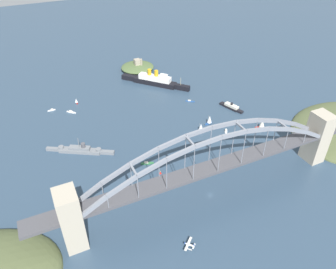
% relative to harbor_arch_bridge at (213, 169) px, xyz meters
% --- Properties ---
extents(ground_plane, '(1400.00, 1400.00, 0.00)m').
position_rel_harbor_arch_bridge_xyz_m(ground_plane, '(-0.00, -0.00, -27.38)').
color(ground_plane, '#2D4256').
extents(harbor_arch_bridge, '(277.81, 17.90, 63.33)m').
position_rel_harbor_arch_bridge_xyz_m(harbor_arch_bridge, '(0.00, 0.00, 0.00)').
color(harbor_arch_bridge, '#ADA38E').
rests_on(harbor_arch_bridge, ground).
extents(ocean_liner, '(68.30, 74.24, 19.98)m').
position_rel_harbor_arch_bridge_xyz_m(ocean_liner, '(36.77, 198.95, -21.56)').
color(ocean_liner, black).
rests_on(ocean_liner, ground).
extents(naval_cruiser, '(58.32, 36.43, 16.17)m').
position_rel_harbor_arch_bridge_xyz_m(naval_cruiser, '(-82.19, 99.48, -24.71)').
color(naval_cruiser, slate).
rests_on(naval_cruiser, ground).
extents(harbor_ferry_steamer, '(14.68, 30.33, 7.50)m').
position_rel_harbor_arch_bridge_xyz_m(harbor_ferry_steamer, '(92.20, 106.07, -25.15)').
color(harbor_ferry_steamer, black).
rests_on(harbor_ferry_steamer, ground).
extents(fort_island_mid_harbor, '(45.64, 44.63, 16.67)m').
position_rel_harbor_arch_bridge_xyz_m(fort_island_mid_harbor, '(32.77, 250.64, -22.99)').
color(fort_island_mid_harbor, '#4C6038').
rests_on(fort_island_mid_harbor, ground).
extents(seaplane_taxiing_near_bridge, '(9.95, 9.58, 4.99)m').
position_rel_harbor_arch_bridge_xyz_m(seaplane_taxiing_near_bridge, '(-38.84, -36.42, -25.16)').
color(seaplane_taxiing_near_bridge, '#B7B7B2').
rests_on(seaplane_taxiing_near_bridge, ground).
extents(small_boat_0, '(6.47, 8.42, 2.00)m').
position_rel_harbor_arch_bridge_xyz_m(small_boat_0, '(61.18, 69.52, -26.68)').
color(small_boat_0, silver).
rests_on(small_boat_0, ground).
extents(small_boat_1, '(5.32, 6.34, 7.36)m').
position_rel_harbor_arch_bridge_xyz_m(small_boat_1, '(2.44, 31.74, -23.97)').
color(small_boat_1, silver).
rests_on(small_boat_1, ground).
extents(small_boat_2, '(9.40, 7.71, 1.99)m').
position_rel_harbor_arch_bridge_xyz_m(small_boat_2, '(56.89, 140.34, -26.68)').
color(small_boat_2, '#234C8C').
rests_on(small_boat_2, ground).
extents(small_boat_3, '(8.85, 5.12, 9.30)m').
position_rel_harbor_arch_bridge_xyz_m(small_boat_3, '(38.40, 82.44, -23.08)').
color(small_boat_3, '#234C8C').
rests_on(small_boat_3, ground).
extents(small_boat_4, '(8.71, 2.05, 2.12)m').
position_rel_harbor_arch_bridge_xyz_m(small_boat_4, '(-94.89, 188.95, -26.64)').
color(small_boat_4, silver).
rests_on(small_boat_4, ground).
extents(small_boat_5, '(9.35, 8.99, 2.32)m').
position_rel_harbor_arch_bridge_xyz_m(small_boat_5, '(-75.84, 175.29, -26.57)').
color(small_boat_5, silver).
rests_on(small_boat_5, ground).
extents(small_boat_6, '(9.20, 5.62, 11.12)m').
position_rel_harbor_arch_bridge_xyz_m(small_boat_6, '(53.19, 89.89, -22.17)').
color(small_boat_6, '#234C8C').
rests_on(small_boat_6, ground).
extents(small_boat_7, '(11.56, 5.06, 2.20)m').
position_rel_harbor_arch_bridge_xyz_m(small_boat_7, '(-31.88, 57.07, -26.57)').
color(small_boat_7, '#2D6B3D').
rests_on(small_boat_7, ground).
extents(small_boat_8, '(9.93, 7.88, 11.67)m').
position_rel_harbor_arch_bridge_xyz_m(small_boat_8, '(98.18, 59.34, -22.02)').
color(small_boat_8, '#B2231E').
rests_on(small_boat_8, ground).
extents(small_boat_9, '(3.64, 6.27, 6.57)m').
position_rel_harbor_arch_bridge_xyz_m(small_boat_9, '(-65.60, 193.81, -24.27)').
color(small_boat_9, '#B2231E').
rests_on(small_boat_9, ground).
extents(channel_marker_buoy, '(2.20, 2.20, 2.75)m').
position_rel_harbor_arch_bridge_xyz_m(channel_marker_buoy, '(-26.22, 40.10, -26.27)').
color(channel_marker_buoy, red).
rests_on(channel_marker_buoy, ground).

